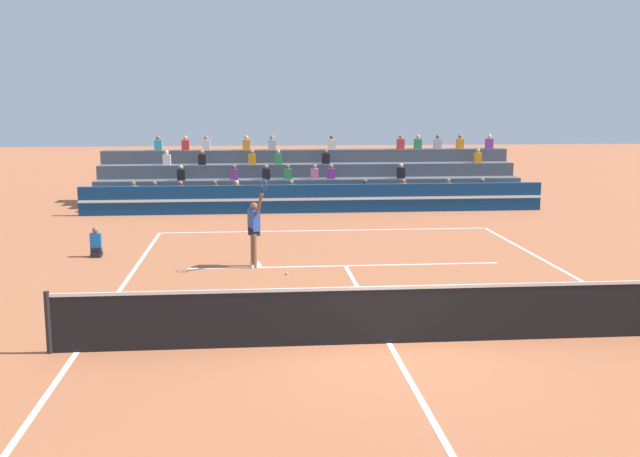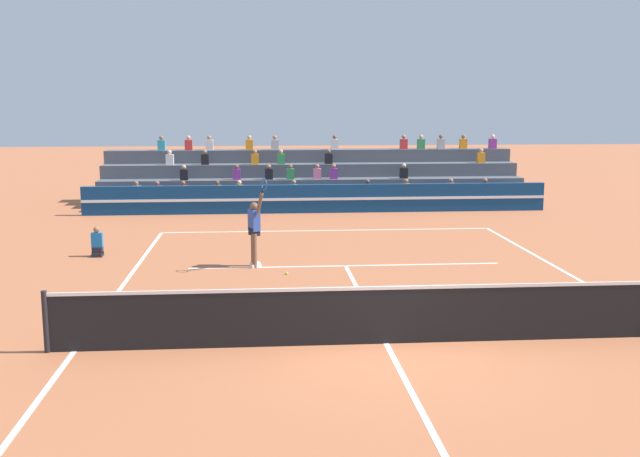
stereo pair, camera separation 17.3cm
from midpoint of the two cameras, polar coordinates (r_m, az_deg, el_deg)
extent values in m
plane|color=#AD603D|center=(13.68, 5.42, -8.72)|extent=(120.00, 120.00, 0.00)
cube|color=white|center=(25.15, 0.74, -0.15)|extent=(11.00, 0.10, 0.01)
cube|color=white|center=(13.85, -17.89, -8.90)|extent=(0.10, 23.80, 0.01)
cube|color=white|center=(19.81, 2.21, -2.86)|extent=(8.25, 0.10, 0.01)
cube|color=white|center=(13.68, 5.42, -8.70)|extent=(0.10, 12.85, 0.01)
cylinder|color=black|center=(13.81, -19.84, -6.70)|extent=(0.10, 0.10, 1.10)
cube|color=black|center=(13.53, 5.45, -6.71)|extent=(11.90, 0.02, 1.00)
cube|color=white|center=(13.39, 5.49, -4.53)|extent=(11.90, 0.04, 0.06)
cube|color=navy|center=(29.10, 0.00, 2.29)|extent=(18.00, 0.24, 1.10)
cube|color=white|center=(28.97, 0.02, 2.25)|extent=(18.00, 0.02, 0.10)
cube|color=#4C515B|center=(30.40, -0.20, 2.08)|extent=(17.68, 0.95, 0.55)
cube|color=silver|center=(30.46, -13.65, 2.76)|extent=(0.32, 0.22, 0.44)
sphere|color=brown|center=(30.42, -13.67, 3.36)|extent=(0.18, 0.18, 0.18)
cube|color=black|center=(30.40, 3.80, 3.00)|extent=(0.32, 0.22, 0.44)
sphere|color=brown|center=(30.36, 3.80, 3.60)|extent=(0.18, 0.18, 0.18)
cube|color=black|center=(31.48, 12.61, 3.02)|extent=(0.32, 0.22, 0.44)
sphere|color=#9E7051|center=(31.44, 12.63, 3.60)|extent=(0.18, 0.18, 0.18)
cube|color=orange|center=(30.67, 6.73, 3.02)|extent=(0.32, 0.22, 0.44)
sphere|color=#9E7051|center=(30.63, 6.75, 3.61)|extent=(0.18, 0.18, 0.18)
cube|color=pink|center=(31.08, 10.09, 3.02)|extent=(0.32, 0.22, 0.44)
sphere|color=#9E7051|center=(31.05, 10.11, 3.61)|extent=(0.18, 0.18, 0.18)
cube|color=orange|center=(30.09, -5.99, 2.90)|extent=(0.32, 0.22, 0.44)
sphere|color=beige|center=(30.05, -6.00, 3.51)|extent=(0.18, 0.18, 0.18)
cube|color=teal|center=(30.11, -1.84, 2.96)|extent=(0.32, 0.22, 0.44)
sphere|color=#9E7051|center=(30.07, -1.85, 3.56)|extent=(0.18, 0.18, 0.18)
cube|color=orange|center=(30.12, -7.66, 2.88)|extent=(0.32, 0.22, 0.44)
sphere|color=brown|center=(30.08, -7.67, 3.48)|extent=(0.18, 0.18, 0.18)
cube|color=purple|center=(30.34, -12.12, 2.79)|extent=(0.32, 0.22, 0.44)
sphere|color=brown|center=(30.30, -12.14, 3.40)|extent=(0.18, 0.18, 0.18)
cube|color=red|center=(30.22, -10.21, 2.83)|extent=(0.32, 0.22, 0.44)
sphere|color=brown|center=(30.19, -10.23, 3.43)|extent=(0.18, 0.18, 0.18)
cube|color=#4C515B|center=(31.30, -0.33, 2.81)|extent=(17.68, 0.95, 1.10)
cube|color=black|center=(30.96, -3.76, 4.15)|extent=(0.32, 0.22, 0.44)
sphere|color=#9E7051|center=(30.94, -3.76, 4.74)|extent=(0.18, 0.18, 0.18)
cube|color=purple|center=(30.97, -6.21, 4.12)|extent=(0.32, 0.22, 0.44)
sphere|color=brown|center=(30.94, -6.22, 4.71)|extent=(0.18, 0.18, 0.18)
cube|color=#338C4C|center=(30.99, -2.11, 4.17)|extent=(0.32, 0.22, 0.44)
sphere|color=brown|center=(30.96, -2.11, 4.76)|extent=(0.18, 0.18, 0.18)
cube|color=purple|center=(31.12, 1.21, 4.20)|extent=(0.32, 0.22, 0.44)
sphere|color=#9E7051|center=(31.09, 1.21, 4.78)|extent=(0.18, 0.18, 0.18)
cube|color=black|center=(31.11, -10.16, 4.05)|extent=(0.32, 0.22, 0.44)
sphere|color=tan|center=(31.08, -10.18, 4.63)|extent=(0.18, 0.18, 0.18)
cube|color=pink|center=(31.06, -0.05, 4.19)|extent=(0.32, 0.22, 0.44)
sphere|color=#9E7051|center=(31.03, -0.05, 4.78)|extent=(0.18, 0.18, 0.18)
cube|color=black|center=(31.55, 6.56, 4.21)|extent=(0.32, 0.22, 0.44)
sphere|color=beige|center=(31.52, 6.57, 4.79)|extent=(0.18, 0.18, 0.18)
cube|color=#4C515B|center=(32.21, -0.46, 3.50)|extent=(17.68, 0.95, 1.65)
cube|color=silver|center=(32.07, -11.22, 5.17)|extent=(0.32, 0.22, 0.44)
sphere|color=beige|center=(32.05, -11.24, 5.74)|extent=(0.18, 0.18, 0.18)
cube|color=black|center=(32.00, 0.82, 5.34)|extent=(0.32, 0.22, 0.44)
sphere|color=brown|center=(31.98, 0.82, 5.91)|extent=(0.18, 0.18, 0.18)
cube|color=orange|center=(31.86, -4.82, 5.29)|extent=(0.32, 0.22, 0.44)
sphere|color=#9E7051|center=(31.84, -4.83, 5.86)|extent=(0.18, 0.18, 0.18)
cube|color=#338C4C|center=(31.88, -2.83, 5.31)|extent=(0.32, 0.22, 0.44)
sphere|color=tan|center=(31.85, -2.84, 5.88)|extent=(0.18, 0.18, 0.18)
cube|color=orange|center=(33.29, 12.31, 5.29)|extent=(0.32, 0.22, 0.44)
sphere|color=tan|center=(33.26, 12.33, 5.84)|extent=(0.18, 0.18, 0.18)
cube|color=black|center=(31.94, -8.60, 5.22)|extent=(0.32, 0.22, 0.44)
sphere|color=#9E7051|center=(31.91, -8.61, 5.80)|extent=(0.18, 0.18, 0.18)
cube|color=#4C515B|center=(33.12, -0.57, 4.15)|extent=(17.68, 0.95, 2.20)
cube|color=#B2B2B7|center=(32.78, -3.31, 6.39)|extent=(0.32, 0.22, 0.44)
sphere|color=#9E7051|center=(32.76, -3.31, 6.95)|extent=(0.18, 0.18, 0.18)
cube|color=silver|center=(32.94, 1.28, 6.42)|extent=(0.32, 0.22, 0.44)
sphere|color=brown|center=(32.93, 1.28, 6.98)|extent=(0.18, 0.18, 0.18)
cube|color=red|center=(33.39, 6.54, 6.41)|extent=(0.32, 0.22, 0.44)
sphere|color=#9E7051|center=(33.38, 6.55, 6.95)|extent=(0.18, 0.18, 0.18)
cube|color=#338C4C|center=(33.55, 7.85, 6.39)|extent=(0.32, 0.22, 0.44)
sphere|color=tan|center=(33.53, 7.86, 6.94)|extent=(0.18, 0.18, 0.18)
cube|color=#B2B2B7|center=(33.75, 9.33, 6.38)|extent=(0.32, 0.22, 0.44)
sphere|color=brown|center=(33.74, 9.35, 6.92)|extent=(0.18, 0.18, 0.18)
cube|color=teal|center=(33.03, -11.84, 6.23)|extent=(0.32, 0.22, 0.44)
sphere|color=brown|center=(33.01, -11.86, 6.78)|extent=(0.18, 0.18, 0.18)
cube|color=purple|center=(34.39, 13.15, 6.31)|extent=(0.32, 0.22, 0.44)
sphere|color=beige|center=(34.37, 13.18, 6.84)|extent=(0.18, 0.18, 0.18)
cube|color=orange|center=(32.77, -5.25, 6.37)|extent=(0.32, 0.22, 0.44)
sphere|color=tan|center=(32.76, -5.26, 6.93)|extent=(0.18, 0.18, 0.18)
cube|color=red|center=(32.91, -9.83, 6.28)|extent=(0.32, 0.22, 0.44)
sphere|color=tan|center=(32.89, -9.84, 6.84)|extent=(0.18, 0.18, 0.18)
cube|color=silver|center=(32.84, -8.27, 6.31)|extent=(0.32, 0.22, 0.44)
sphere|color=#9E7051|center=(32.82, -8.29, 6.87)|extent=(0.18, 0.18, 0.18)
cube|color=orange|center=(34.01, 11.00, 6.35)|extent=(0.32, 0.22, 0.44)
sphere|color=brown|center=(33.99, 11.02, 6.89)|extent=(0.18, 0.18, 0.18)
cube|color=black|center=(21.88, -16.36, -1.89)|extent=(0.28, 0.36, 0.12)
cube|color=black|center=(21.86, -16.37, -1.58)|extent=(0.28, 0.24, 0.18)
cube|color=#1966B2|center=(21.80, -16.41, -0.84)|extent=(0.30, 0.18, 0.40)
sphere|color=brown|center=(21.75, -16.44, -0.09)|extent=(0.17, 0.17, 0.17)
cylinder|color=brown|center=(19.80, -4.83, -1.57)|extent=(0.14, 0.14, 0.90)
cylinder|color=brown|center=(19.57, -4.77, -1.70)|extent=(0.14, 0.14, 0.90)
cube|color=black|center=(19.61, -4.78, -0.22)|extent=(0.32, 0.37, 0.20)
cube|color=#2D4CA5|center=(19.56, -4.79, 0.64)|extent=(0.33, 0.41, 0.56)
sphere|color=brown|center=(19.51, -4.81, 1.69)|extent=(0.22, 0.22, 0.22)
cube|color=white|center=(19.90, -4.71, -2.70)|extent=(0.29, 0.22, 0.09)
cube|color=white|center=(19.67, -4.65, -2.85)|extent=(0.29, 0.22, 0.09)
cylinder|color=brown|center=(19.79, -5.08, 0.57)|extent=(0.09, 0.09, 0.56)
cylinder|color=brown|center=(19.17, -4.36, 1.93)|extent=(0.23, 0.36, 0.57)
cylinder|color=black|center=(18.96, -4.13, 2.92)|extent=(0.08, 0.13, 0.21)
torus|color=#1E4C99|center=(18.86, -4.03, 3.38)|extent=(0.20, 0.39, 0.42)
sphere|color=#C6DB33|center=(18.84, -2.29, -3.43)|extent=(0.07, 0.07, 0.07)
camera|label=1|loc=(0.09, -89.74, 0.04)|focal=42.00mm
camera|label=2|loc=(0.09, 90.26, -0.04)|focal=42.00mm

